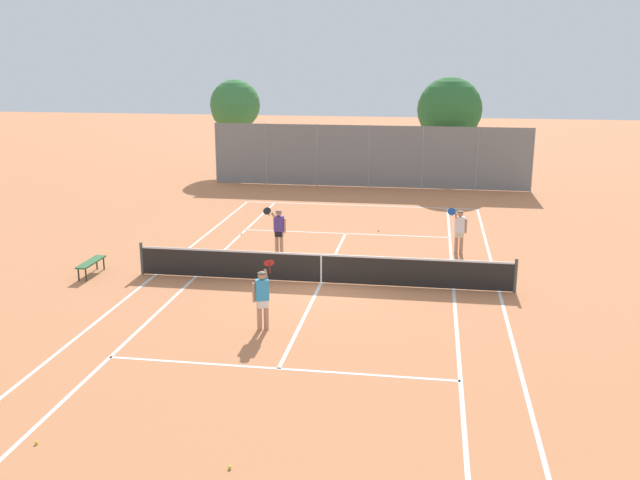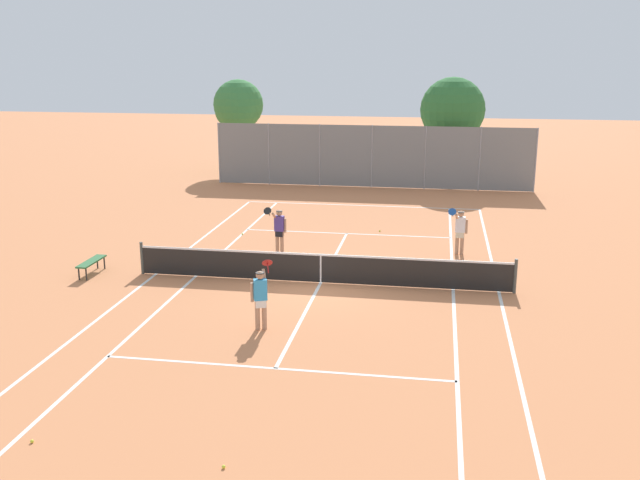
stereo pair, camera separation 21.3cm
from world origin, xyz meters
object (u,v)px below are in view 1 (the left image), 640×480
Objects in this scene: loose_tennis_ball_0 at (230,467)px; loose_tennis_ball_3 at (379,231)px; player_near_side at (262,296)px; loose_tennis_ball_1 at (36,443)px; player_far_right at (459,229)px; loose_tennis_ball_4 at (241,234)px; tennis_net at (321,267)px; player_far_left at (279,228)px; tree_behind_right at (450,112)px; tree_behind_left at (234,106)px; courtside_bench at (91,263)px.

loose_tennis_ball_3 is (1.27, 17.48, 0.00)m from loose_tennis_ball_0.
player_near_side is 6.57m from loose_tennis_ball_0.
loose_tennis_ball_0 is 1.00× the size of loose_tennis_ball_1.
player_far_right is 8.65m from loose_tennis_ball_4.
tennis_net is 3.79m from player_far_left.
tennis_net is 19.78m from tree_behind_right.
tree_behind_left is 0.96× the size of tree_behind_right.
player_near_side and player_far_right have the same top height.
player_far_left reaches higher than loose_tennis_ball_0.
player_near_side is at bearing -72.92° from tree_behind_left.
tennis_net is at bearing 2.65° from courtside_bench.
loose_tennis_ball_0 is 30.10m from tree_behind_right.
loose_tennis_ball_0 is 1.00× the size of loose_tennis_ball_3.
loose_tennis_ball_4 is at bearing 59.52° from courtside_bench.
courtside_bench is at bearing 150.63° from player_near_side.
loose_tennis_ball_1 and loose_tennis_ball_3 have the same top height.
tree_behind_right reaches higher than player_near_side.
tree_behind_right is (-0.17, 14.94, 2.95)m from player_far_right.
player_near_side reaches higher than loose_tennis_ball_0.
courtside_bench is (-7.58, 10.18, 0.38)m from loose_tennis_ball_0.
player_near_side is at bearing -102.51° from tree_behind_right.
loose_tennis_ball_1 is at bearing -88.82° from loose_tennis_ball_4.
player_near_side is at bearing -29.37° from courtside_bench.
loose_tennis_ball_0 is (0.02, -10.53, -0.48)m from tennis_net.
player_far_left is 17.30m from tree_behind_right.
courtside_bench is (-8.85, -7.30, 0.38)m from loose_tennis_ball_3.
loose_tennis_ball_4 is at bearing 126.49° from tennis_net.
loose_tennis_ball_0 is at bearing -106.66° from player_far_right.
player_far_right is 12.76m from courtside_bench.
loose_tennis_ball_1 is at bearing 176.59° from loose_tennis_ball_0.
player_far_left is 26.88× the size of loose_tennis_ball_4.
player_near_side is 0.32× the size of tree_behind_left.
loose_tennis_ball_0 is 0.01× the size of tree_behind_right.
tennis_net is 10.54m from loose_tennis_ball_0.
player_near_side and player_far_left have the same top height.
loose_tennis_ball_1 is 1.00× the size of loose_tennis_ball_3.
tennis_net is at bearing -53.51° from loose_tennis_ball_4.
tree_behind_right is (5.13, 23.12, 2.95)m from player_near_side.
tennis_net reaches higher than courtside_bench.
loose_tennis_ball_3 is (3.33, 3.78, -0.89)m from player_far_left.
tennis_net is 6.76× the size of player_far_left.
player_far_left is 18.85m from tree_behind_left.
tennis_net is 22.57m from tree_behind_left.
player_near_side is 26.88× the size of loose_tennis_ball_4.
player_near_side is 23.86m from tree_behind_right.
player_far_right reaches higher than loose_tennis_ball_0.
courtside_bench is 0.26× the size of tree_behind_right.
loose_tennis_ball_4 is (-8.48, 1.45, -0.89)m from player_far_right.
player_far_right is at bearing 60.45° from loose_tennis_ball_1.
loose_tennis_ball_0 is at bearing -53.35° from courtside_bench.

